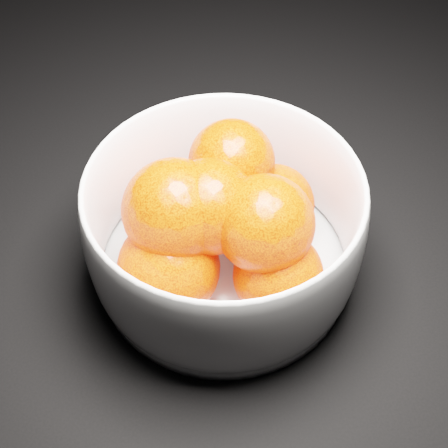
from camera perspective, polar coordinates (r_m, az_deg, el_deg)
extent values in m
cube|color=black|center=(0.49, 11.55, -14.55)|extent=(3.00, 3.00, 0.00)
cylinder|color=silver|center=(0.54, 0.00, -3.76)|extent=(0.21, 0.21, 0.01)
sphere|color=#FF3408|center=(0.53, 4.54, 1.79)|extent=(0.07, 0.07, 0.07)
sphere|color=#FF3408|center=(0.53, -4.76, 2.37)|extent=(0.06, 0.06, 0.06)
sphere|color=#FF3408|center=(0.49, -5.06, -3.99)|extent=(0.08, 0.08, 0.08)
sphere|color=#FF3408|center=(0.48, 4.96, -4.67)|extent=(0.07, 0.07, 0.07)
sphere|color=#FF3408|center=(0.50, 0.70, 5.68)|extent=(0.07, 0.07, 0.07)
sphere|color=#FF3408|center=(0.47, -4.51, 1.23)|extent=(0.08, 0.08, 0.08)
sphere|color=#FF3408|center=(0.46, 3.74, 0.00)|extent=(0.07, 0.07, 0.07)
sphere|color=#FF3408|center=(0.47, -1.39, 1.58)|extent=(0.07, 0.07, 0.07)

